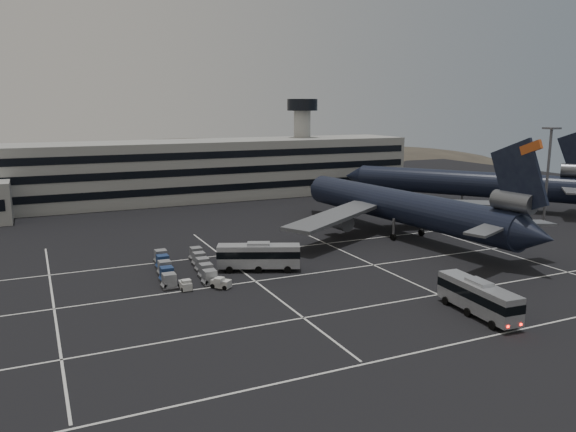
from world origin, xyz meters
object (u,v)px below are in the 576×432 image
object	(u,v)px
trijet_main	(403,207)
bus_far	(259,255)
tug_a	(185,285)
uld_cluster	(184,266)
bus_near	(478,296)

from	to	relation	value
trijet_main	bus_far	bearing A→B (deg)	-169.78
trijet_main	bus_far	size ratio (longest dim) A/B	5.08
trijet_main	tug_a	distance (m)	43.49
uld_cluster	bus_far	bearing A→B (deg)	-19.08
bus_near	bus_far	size ratio (longest dim) A/B	0.99
bus_far	tug_a	xyz separation A→B (m)	(-11.22, -3.86, -1.55)
bus_far	tug_a	size ratio (longest dim) A/B	5.10
tug_a	uld_cluster	size ratio (longest dim) A/B	0.15
trijet_main	uld_cluster	xyz separation A→B (m)	(-39.70, -5.53, -4.34)
bus_near	uld_cluster	world-z (taller)	bus_near
bus_near	uld_cluster	xyz separation A→B (m)	(-24.77, 28.67, -1.22)
bus_far	trijet_main	bearing A→B (deg)	-49.89
trijet_main	bus_far	distance (m)	31.54
trijet_main	uld_cluster	size ratio (longest dim) A/B	3.81
bus_near	tug_a	world-z (taller)	bus_near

